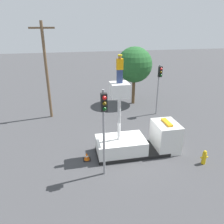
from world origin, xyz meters
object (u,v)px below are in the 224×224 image
at_px(traffic_light_across, 159,80).
at_px(tree_left_bg, 134,65).
at_px(worker, 120,69).
at_px(traffic_light_pole, 104,118).
at_px(traffic_cone_rear, 87,157).
at_px(fire_hydrant, 204,157).
at_px(utility_pole, 46,69).
at_px(bucket_truck, 139,140).

relative_size(traffic_light_across, tree_left_bg, 0.79).
height_order(worker, traffic_light_pole, worker).
bearing_deg(traffic_cone_rear, fire_hydrant, -14.74).
bearing_deg(traffic_light_pole, traffic_cone_rear, 116.88).
relative_size(traffic_cone_rear, utility_pole, 0.06).
distance_m(traffic_light_across, utility_pole, 10.76).
bearing_deg(traffic_cone_rear, worker, 6.23).
height_order(bucket_truck, fire_hydrant, bucket_truck).
bearing_deg(bucket_truck, traffic_light_pole, -143.84).
height_order(bucket_truck, traffic_cone_rear, bucket_truck).
height_order(traffic_light_across, fire_hydrant, traffic_light_across).
xyz_separation_m(traffic_light_pole, fire_hydrant, (6.69, -0.16, -3.38)).
xyz_separation_m(traffic_light_pole, traffic_light_across, (6.89, 8.48, -0.26)).
height_order(fire_hydrant, traffic_cone_rear, fire_hydrant).
height_order(fire_hydrant, utility_pole, utility_pole).
relative_size(traffic_light_pole, utility_pole, 0.61).
bearing_deg(traffic_cone_rear, utility_pole, 108.52).
distance_m(fire_hydrant, traffic_cone_rear, 7.88).
bearing_deg(fire_hydrant, utility_pole, 135.43).
distance_m(bucket_truck, traffic_light_pole, 4.58).
bearing_deg(traffic_light_pole, bucket_truck, 36.16).
height_order(bucket_truck, worker, worker).
bearing_deg(utility_pole, traffic_light_across, -8.49).
relative_size(traffic_cone_rear, tree_left_bg, 0.09).
bearing_deg(tree_left_bg, traffic_cone_rear, -121.78).
bearing_deg(traffic_light_across, worker, -130.84).
bearing_deg(worker, tree_left_bg, 67.85).
distance_m(traffic_light_across, fire_hydrant, 9.19).
distance_m(traffic_light_pole, fire_hydrant, 7.49).
height_order(traffic_light_pole, traffic_light_across, traffic_light_pole).
height_order(traffic_light_across, traffic_cone_rear, traffic_light_across).
xyz_separation_m(fire_hydrant, utility_pole, (-10.37, 10.22, 4.32)).
bearing_deg(fire_hydrant, tree_left_bg, 95.47).
relative_size(bucket_truck, fire_hydrant, 5.90).
relative_size(bucket_truck, tree_left_bg, 0.92).
bearing_deg(utility_pole, bucket_truck, -50.53).
xyz_separation_m(worker, traffic_cone_rear, (-2.31, -0.25, -5.88)).
bearing_deg(bucket_truck, worker, 180.00).
bearing_deg(tree_left_bg, worker, -112.15).
relative_size(worker, traffic_cone_rear, 3.14).
bearing_deg(traffic_light_across, fire_hydrant, -91.36).
distance_m(worker, tree_left_bg, 11.07).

